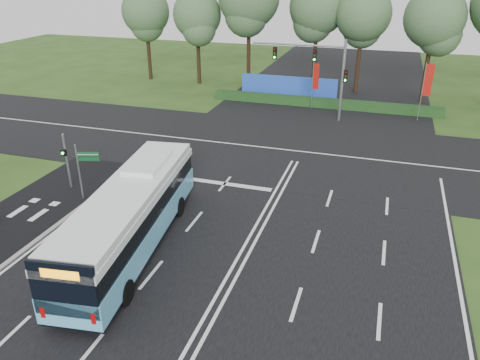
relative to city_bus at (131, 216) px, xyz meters
The scene contains 14 objects.
ground 6.31m from the city_bus, 32.40° to the left, with size 120.00×120.00×0.00m, color #294918.
road_main 6.30m from the city_bus, 32.40° to the left, with size 20.00×120.00×0.04m, color black.
road_cross 16.17m from the city_bus, 71.49° to the left, with size 120.00×14.00×0.05m, color black.
bike_path 7.61m from the city_bus, behind, with size 5.00×18.00×0.06m, color black.
kerb_strip 5.30m from the city_bus, behind, with size 0.25×18.00×0.12m, color gray.
city_bus is the anchor object (origin of this frame).
pedestrian_signal 8.60m from the city_bus, 146.10° to the left, with size 0.30×0.42×3.56m.
street_sign 6.58m from the city_bus, 143.43° to the left, with size 1.29×0.47×3.44m.
banner_flag_mid 27.10m from the city_bus, 80.84° to the left, with size 0.63×0.25×4.46m.
banner_flag_right 29.52m from the city_bus, 61.58° to the left, with size 0.76×0.10×5.12m.
traffic_light_gantry 24.49m from the city_bus, 77.39° to the left, with size 8.41×0.28×7.00m.
hedge 28.24m from the city_bus, 79.58° to the left, with size 22.00×1.20×0.80m, color #133415.
blue_hoarding 30.27m from the city_bus, 87.91° to the left, with size 10.00×0.30×2.20m, color blue.
eucalyptus_row 35.43m from the city_bus, 75.59° to the left, with size 53.74×9.22×12.84m.
Camera 1 is at (5.71, -20.21, 12.72)m, focal length 35.00 mm.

